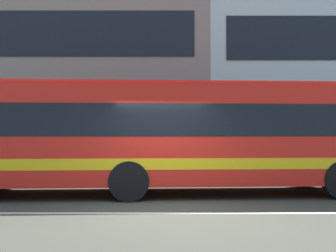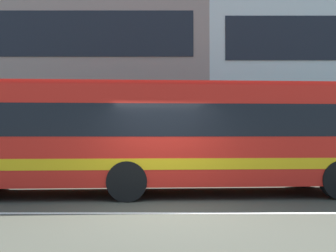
% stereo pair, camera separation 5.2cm
% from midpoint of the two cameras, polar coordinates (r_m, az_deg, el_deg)
% --- Properties ---
extents(ground_plane, '(160.00, 160.00, 0.00)m').
position_cam_midpoint_polar(ground_plane, '(8.44, -0.44, -12.54)').
color(ground_plane, '#424337').
extents(lane_centre_line, '(60.00, 0.16, 0.01)m').
position_cam_midpoint_polar(lane_centre_line, '(8.44, -0.44, -12.52)').
color(lane_centre_line, silver).
rests_on(lane_centre_line, ground_plane).
extents(hedge_row_far, '(23.31, 1.10, 1.17)m').
position_cam_midpoint_polar(hedge_row_far, '(15.30, 11.08, -5.22)').
color(hedge_row_far, '#205B2A').
rests_on(hedge_row_far, ground_plane).
extents(apartment_block_left, '(19.95, 9.66, 11.42)m').
position_cam_midpoint_polar(apartment_block_left, '(25.68, -18.10, 7.94)').
color(apartment_block_left, gray).
rests_on(apartment_block_left, ground_plane).
extents(transit_bus, '(11.54, 3.23, 3.03)m').
position_cam_midpoint_polar(transit_bus, '(10.94, -1.86, -1.12)').
color(transit_bus, red).
rests_on(transit_bus, ground_plane).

